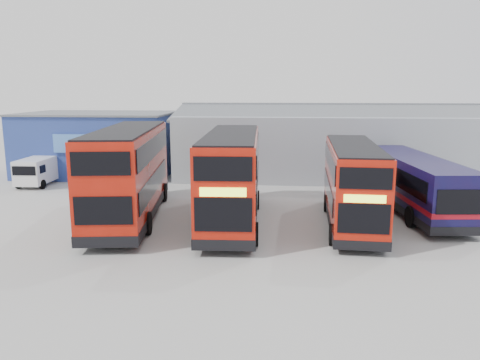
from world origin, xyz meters
TOP-DOWN VIEW (x-y plane):
  - ground_plane at (0.00, 0.00)m, footprint 120.00×120.00m
  - office_block at (-14.00, 17.99)m, footprint 12.30×8.32m
  - maintenance_shed at (8.00, 20.00)m, footprint 30.50×12.00m
  - double_decker_left at (-7.03, 4.32)m, footprint 4.32×12.04m
  - double_decker_centre at (-1.41, 4.20)m, footprint 3.22×11.44m
  - double_decker_right at (4.91, 4.22)m, footprint 2.98×10.20m
  - single_decker_blue at (8.91, 7.39)m, footprint 3.79×11.97m
  - panel_van at (-16.75, 12.99)m, footprint 2.12×4.72m

SIDE VIEW (x-z plane):
  - ground_plane at x=0.00m, z-range 0.00..0.00m
  - panel_van at x=-16.75m, z-range 0.12..2.16m
  - single_decker_blue at x=8.91m, z-range -0.01..3.18m
  - double_decker_right at x=4.91m, z-range -0.01..4.26m
  - double_decker_centre at x=-1.41m, z-range -0.01..4.78m
  - double_decker_left at x=-7.03m, z-range -0.01..4.98m
  - office_block at x=-14.00m, z-range 0.02..5.14m
  - maintenance_shed at x=8.00m, z-range -0.34..5.55m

